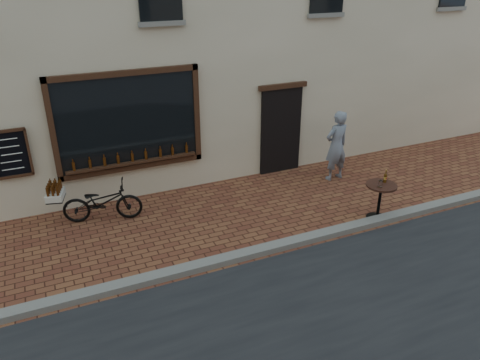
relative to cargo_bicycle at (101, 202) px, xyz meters
name	(u,v)px	position (x,y,z in m)	size (l,w,h in m)	color
ground	(278,255)	(2.78, -2.70, -0.44)	(90.00, 90.00, 0.00)	#5D2C1E
kerb	(273,247)	(2.78, -2.50, -0.38)	(90.00, 0.25, 0.12)	slate
cargo_bicycle	(101,202)	(0.00, 0.00, 0.00)	(1.96, 0.97, 0.92)	black
bistro_table	(380,194)	(5.39, -2.35, 0.14)	(0.64, 0.64, 1.09)	black
pedestrian	(336,146)	(5.71, -0.24, 0.45)	(0.65, 0.42, 1.77)	slate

